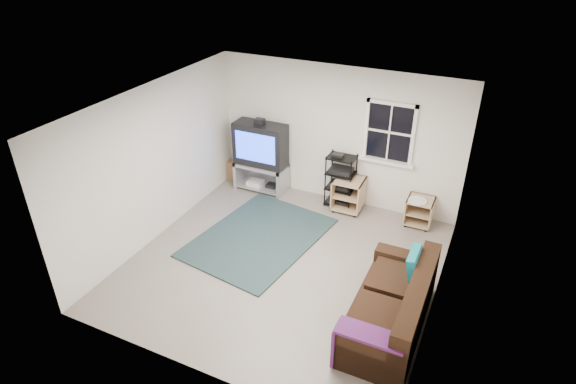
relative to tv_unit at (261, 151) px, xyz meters
The scene contains 8 objects.
room 2.50m from the tv_unit, ahead, with size 4.60×4.62×4.60m.
tv_unit is the anchor object (origin of this frame).
av_rack 1.67m from the tv_unit, ahead, with size 0.52×0.38×1.04m.
side_table_left 1.89m from the tv_unit, ahead, with size 0.54×0.54×0.62m.
side_table_right 3.17m from the tv_unit, ahead, with size 0.46×0.48×0.53m.
sofa 4.27m from the tv_unit, 38.47° to the right, with size 0.88×1.98×0.91m.
shag_rug 1.92m from the tv_unit, 63.93° to the right, with size 1.76×2.43×0.03m, color black.
paper_bag 0.96m from the tv_unit, 169.13° to the left, with size 0.28×0.18×0.40m, color olive.
Camera 1 is at (2.63, -5.45, 4.74)m, focal length 30.00 mm.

